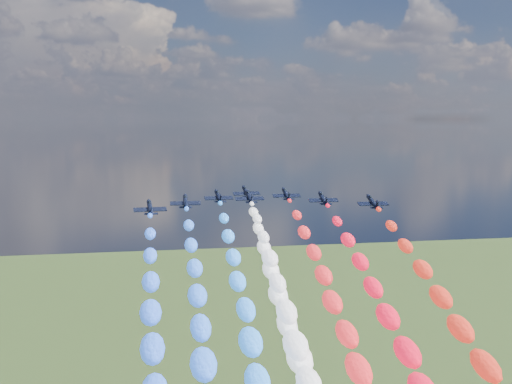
{
  "coord_description": "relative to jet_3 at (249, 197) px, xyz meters",
  "views": [
    {
      "loc": [
        -28.09,
        -157.87,
        119.78
      ],
      "look_at": [
        0.0,
        4.0,
        100.18
      ],
      "focal_mm": 42.94,
      "sensor_mm": 36.0,
      "label": 1
    }
  ],
  "objects": [
    {
      "name": "jet_1",
      "position": [
        -18.14,
        -6.5,
        0.0
      ],
      "size": [
        8.52,
        11.34,
        5.24
      ],
      "primitive_type": null,
      "rotation": [
        0.28,
        0.0,
        -0.05
      ],
      "color": "black"
    },
    {
      "name": "jet_6",
      "position": [
        19.3,
        -6.95,
        0.0
      ],
      "size": [
        8.56,
        11.37,
        5.24
      ],
      "primitive_type": null,
      "rotation": [
        0.28,
        0.0,
        -0.05
      ],
      "color": "black"
    },
    {
      "name": "jet_7",
      "position": [
        30.18,
        -15.81,
        0.0
      ],
      "size": [
        8.54,
        11.35,
        5.24
      ],
      "primitive_type": null,
      "rotation": [
        0.28,
        0.0,
        -0.05
      ],
      "color": "black"
    },
    {
      "name": "jet_3",
      "position": [
        0.0,
        0.0,
        0.0
      ],
      "size": [
        8.1,
        11.04,
        5.24
      ],
      "primitive_type": null,
      "rotation": [
        0.28,
        0.0,
        0.01
      ],
      "color": "black"
    },
    {
      "name": "trail_5",
      "position": [
        11.55,
        -56.27,
        -26.83
      ],
      "size": [
        6.42,
        119.23,
        57.56
      ],
      "primitive_type": null,
      "color": "red"
    },
    {
      "name": "trail_2",
      "position": [
        -8.36,
        -58.08,
        -26.83
      ],
      "size": [
        6.42,
        119.23,
        57.56
      ],
      "primitive_type": null,
      "color": "#2980FF"
    },
    {
      "name": "jet_5",
      "position": [
        11.55,
        4.5,
        0.0
      ],
      "size": [
        8.07,
        11.02,
        5.24
      ],
      "primitive_type": null,
      "rotation": [
        0.28,
        0.0,
        -0.01
      ],
      "color": "black"
    },
    {
      "name": "jet_2",
      "position": [
        -8.36,
        2.7,
        0.0
      ],
      "size": [
        8.57,
        11.38,
        5.24
      ],
      "primitive_type": null,
      "rotation": [
        0.28,
        0.0,
        0.05
      ],
      "color": "black"
    },
    {
      "name": "jet_0",
      "position": [
        -27.36,
        -16.22,
        0.0
      ],
      "size": [
        8.71,
        11.48,
        5.24
      ],
      "primitive_type": null,
      "rotation": [
        0.28,
        0.0,
        0.07
      ],
      "color": "black"
    },
    {
      "name": "trail_4",
      "position": [
        0.94,
        -48.91,
        -26.83
      ],
      "size": [
        6.42,
        119.23,
        57.56
      ],
      "primitive_type": null,
      "color": "white"
    },
    {
      "name": "trail_3",
      "position": [
        0.0,
        -60.78,
        -26.83
      ],
      "size": [
        6.42,
        119.23,
        57.56
      ],
      "primitive_type": null,
      "color": "white"
    },
    {
      "name": "jet_4",
      "position": [
        0.94,
        11.86,
        0.0
      ],
      "size": [
        8.48,
        11.31,
        5.24
      ],
      "primitive_type": null,
      "rotation": [
        0.28,
        0.0,
        0.04
      ],
      "color": "black"
    }
  ]
}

